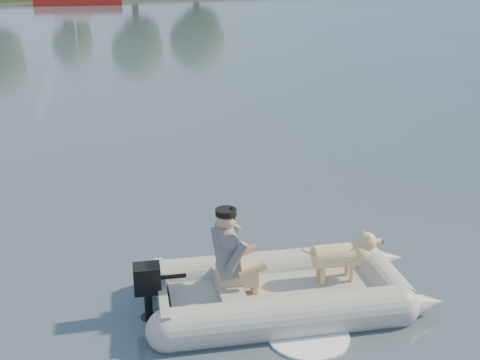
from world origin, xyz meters
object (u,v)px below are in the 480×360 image
man (228,249)px  dog (336,259)px  sailboat (77,0)px  dinghy (286,261)px

man → dog: bearing=-0.0°
man → sailboat: sailboat is taller
dinghy → sailboat: size_ratio=0.45×
dinghy → dog: dinghy is taller
man → dog: size_ratio=1.16×
dog → dinghy: bearing=-175.4°
dinghy → sailboat: 51.26m
dog → man: bearing=180.0°
dog → sailboat: 51.28m
dinghy → dog: (0.60, -0.14, -0.07)m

